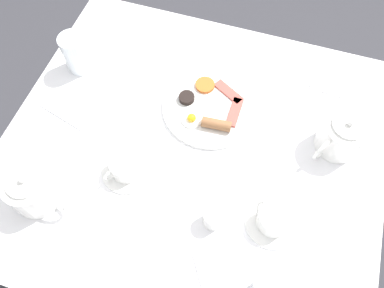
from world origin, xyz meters
TOP-DOWN VIEW (x-y plane):
  - ground_plane at (0.00, 0.00)m, footprint 8.00×8.00m
  - table at (0.00, 0.00)m, footprint 1.00×1.09m
  - breakfast_plate at (0.14, -0.01)m, footprint 0.29×0.29m
  - teapot_near at (0.13, -0.39)m, footprint 0.18×0.14m
  - teapot_far at (-0.27, 0.35)m, footprint 0.13×0.22m
  - teacup_with_saucer_left at (-0.13, 0.15)m, footprint 0.14×0.14m
  - teacup_with_saucer_right at (-0.15, -0.27)m, footprint 0.14×0.14m
  - water_glass_short at (0.17, 0.44)m, footprint 0.08×0.08m
  - creamer_jug at (-0.19, -0.12)m, footprint 0.08×0.05m
  - napkin_folded at (0.38, -0.34)m, footprint 0.14×0.11m
  - fork_by_plate at (-0.02, 0.41)m, footprint 0.06×0.17m
  - knife_by_plate at (0.35, 0.33)m, footprint 0.21×0.10m
  - spoon_for_tea at (-0.35, -0.14)m, footprint 0.13×0.09m

SIDE VIEW (x-z plane):
  - ground_plane at x=0.00m, z-range 0.00..0.00m
  - table at x=0.00m, z-range 0.30..1.03m
  - fork_by_plate at x=-0.02m, z-range 0.73..0.74m
  - knife_by_plate at x=0.35m, z-range 0.73..0.74m
  - spoon_for_tea at x=-0.35m, z-range 0.73..0.74m
  - napkin_folded at x=0.38m, z-range 0.73..0.74m
  - breakfast_plate at x=0.14m, z-range 0.72..0.76m
  - teacup_with_saucer_right at x=-0.15m, z-range 0.73..0.79m
  - teacup_with_saucer_left at x=-0.13m, z-range 0.73..0.79m
  - creamer_jug at x=-0.19m, z-range 0.73..0.79m
  - teapot_near at x=0.13m, z-range 0.72..0.85m
  - teapot_far at x=-0.27m, z-range 0.72..0.85m
  - water_glass_short at x=0.17m, z-range 0.73..0.86m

